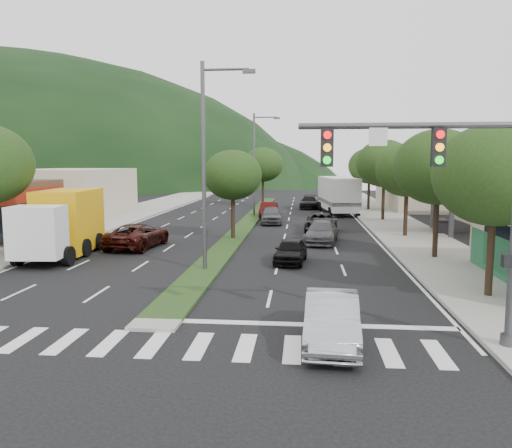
# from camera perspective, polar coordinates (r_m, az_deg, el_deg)

# --- Properties ---
(ground) EXTENTS (160.00, 160.00, 0.00)m
(ground) POSITION_cam_1_polar(r_m,az_deg,el_deg) (17.26, -11.08, -10.95)
(ground) COLOR black
(ground) RESTS_ON ground
(sidewalk_right) EXTENTS (5.00, 90.00, 0.15)m
(sidewalk_right) POSITION_cam_1_polar(r_m,az_deg,el_deg) (41.79, 15.99, -0.38)
(sidewalk_right) COLOR gray
(sidewalk_right) RESTS_ON ground
(sidewalk_left) EXTENTS (6.00, 90.00, 0.15)m
(sidewalk_left) POSITION_cam_1_polar(r_m,az_deg,el_deg) (44.73, -18.08, 0.02)
(sidewalk_left) COLOR gray
(sidewalk_left) RESTS_ON ground
(median) EXTENTS (1.60, 56.00, 0.12)m
(median) POSITION_cam_1_polar(r_m,az_deg,el_deg) (44.29, -0.85, 0.29)
(median) COLOR #1E3112
(median) RESTS_ON ground
(crosswalk) EXTENTS (19.00, 2.20, 0.01)m
(crosswalk) POSITION_cam_1_polar(r_m,az_deg,el_deg) (15.46, -13.22, -13.16)
(crosswalk) COLOR silver
(crosswalk) RESTS_ON ground
(traffic_signal) EXTENTS (6.12, 0.40, 7.00)m
(traffic_signal) POSITION_cam_1_polar(r_m,az_deg,el_deg) (14.84, 22.20, 4.02)
(traffic_signal) COLOR #47494C
(traffic_signal) RESTS_ON ground
(gas_canopy) EXTENTS (12.20, 8.20, 5.25)m
(gas_canopy) POSITION_cam_1_polar(r_m,az_deg,el_deg) (40.34, 26.16, 5.43)
(gas_canopy) COLOR silver
(gas_canopy) RESTS_ON ground
(bldg_left_far) EXTENTS (9.00, 14.00, 4.60)m
(bldg_left_far) POSITION_cam_1_polar(r_m,az_deg,el_deg) (55.18, -20.20, 3.53)
(bldg_left_far) COLOR beige
(bldg_left_far) RESTS_ON ground
(bldg_right_far) EXTENTS (10.00, 16.00, 5.20)m
(bldg_right_far) POSITION_cam_1_polar(r_m,az_deg,el_deg) (61.58, 19.24, 4.18)
(bldg_right_far) COLOR beige
(bldg_right_far) RESTS_ON ground
(tree_r_a) EXTENTS (4.60, 4.60, 6.63)m
(tree_r_a) POSITION_cam_1_polar(r_m,az_deg,el_deg) (21.02, 25.64, 5.07)
(tree_r_a) COLOR black
(tree_r_a) RESTS_ON sidewalk_right
(tree_r_b) EXTENTS (4.80, 4.80, 6.94)m
(tree_r_b) POSITION_cam_1_polar(r_m,az_deg,el_deg) (28.66, 20.13, 6.12)
(tree_r_b) COLOR black
(tree_r_b) RESTS_ON sidewalk_right
(tree_r_c) EXTENTS (4.40, 4.40, 6.48)m
(tree_r_c) POSITION_cam_1_polar(r_m,az_deg,el_deg) (36.46, 16.91, 5.91)
(tree_r_c) COLOR black
(tree_r_c) RESTS_ON sidewalk_right
(tree_r_d) EXTENTS (5.00, 5.00, 7.17)m
(tree_r_d) POSITION_cam_1_polar(r_m,az_deg,el_deg) (46.30, 14.45, 6.71)
(tree_r_d) COLOR black
(tree_r_d) RESTS_ON sidewalk_right
(tree_r_e) EXTENTS (4.60, 4.60, 6.71)m
(tree_r_e) POSITION_cam_1_polar(r_m,az_deg,el_deg) (56.20, 12.84, 6.49)
(tree_r_e) COLOR black
(tree_r_e) RESTS_ON sidewalk_right
(tree_med_near) EXTENTS (4.00, 4.00, 6.02)m
(tree_med_near) POSITION_cam_1_polar(r_m,az_deg,el_deg) (34.07, -2.68, 5.60)
(tree_med_near) COLOR black
(tree_med_near) RESTS_ON median
(tree_med_far) EXTENTS (4.80, 4.80, 6.94)m
(tree_med_far) POSITION_cam_1_polar(r_m,az_deg,el_deg) (59.91, 0.80, 6.80)
(tree_med_far) COLOR black
(tree_med_far) RESTS_ON median
(streetlight_near) EXTENTS (2.60, 0.25, 10.00)m
(streetlight_near) POSITION_cam_1_polar(r_m,az_deg,el_deg) (24.15, -5.54, 7.71)
(streetlight_near) COLOR #47494C
(streetlight_near) RESTS_ON ground
(streetlight_mid) EXTENTS (2.60, 0.25, 10.00)m
(streetlight_mid) POSITION_cam_1_polar(r_m,az_deg,el_deg) (48.93, 0.01, 7.41)
(streetlight_mid) COLOR #47494C
(streetlight_mid) RESTS_ON ground
(sedan_silver) EXTENTS (1.74, 4.47, 1.45)m
(sedan_silver) POSITION_cam_1_polar(r_m,az_deg,el_deg) (15.04, 8.65, -10.72)
(sedan_silver) COLOR #A4A7AC
(sedan_silver) RESTS_ON ground
(suv_maroon) EXTENTS (3.10, 5.70, 1.52)m
(suv_maroon) POSITION_cam_1_polar(r_m,az_deg,el_deg) (31.93, -13.37, -1.29)
(suv_maroon) COLOR #330F0B
(suv_maroon) RESTS_ON ground
(car_queue_a) EXTENTS (1.90, 3.90, 1.28)m
(car_queue_a) POSITION_cam_1_polar(r_m,az_deg,el_deg) (26.51, 3.99, -3.06)
(car_queue_a) COLOR black
(car_queue_a) RESTS_ON ground
(car_queue_b) EXTENTS (2.64, 5.10, 1.41)m
(car_queue_b) POSITION_cam_1_polar(r_m,az_deg,el_deg) (33.24, 7.49, -0.92)
(car_queue_b) COLOR #4C4C51
(car_queue_b) RESTS_ON ground
(car_queue_c) EXTENTS (1.60, 4.42, 1.45)m
(car_queue_c) POSITION_cam_1_polar(r_m,az_deg,el_deg) (48.22, 1.45, 1.63)
(car_queue_c) COLOR #410A0D
(car_queue_c) RESTS_ON ground
(car_queue_d) EXTENTS (2.68, 5.25, 1.42)m
(car_queue_d) POSITION_cam_1_polar(r_m,az_deg,el_deg) (38.20, 7.49, 0.12)
(car_queue_d) COLOR black
(car_queue_d) RESTS_ON ground
(car_queue_e) EXTENTS (2.14, 4.56, 1.51)m
(car_queue_e) POSITION_cam_1_polar(r_m,az_deg,el_deg) (43.22, 1.73, 1.04)
(car_queue_e) COLOR #504F55
(car_queue_e) RESTS_ON ground
(car_queue_f) EXTENTS (2.35, 5.09, 1.44)m
(car_queue_f) POSITION_cam_1_polar(r_m,az_deg,el_deg) (57.81, 6.12, 2.50)
(car_queue_f) COLOR black
(car_queue_f) RESTS_ON ground
(box_truck) EXTENTS (3.45, 7.72, 3.71)m
(box_truck) POSITION_cam_1_polar(r_m,az_deg,el_deg) (30.27, -21.16, -0.13)
(box_truck) COLOR silver
(box_truck) RESTS_ON ground
(motorhome) EXTENTS (4.03, 10.01, 3.74)m
(motorhome) POSITION_cam_1_polar(r_m,az_deg,el_deg) (52.49, 9.33, 3.38)
(motorhome) COLOR silver
(motorhome) RESTS_ON ground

